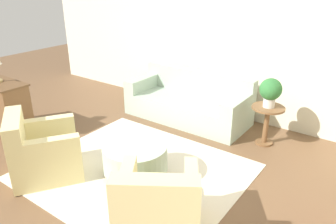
{
  "coord_description": "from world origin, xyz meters",
  "views": [
    {
      "loc": [
        2.61,
        -2.85,
        2.54
      ],
      "look_at": [
        0.15,
        0.55,
        0.75
      ],
      "focal_mm": 35.0,
      "sensor_mm": 36.0,
      "label": 1
    }
  ],
  "objects_px": {
    "side_table": "(267,119)",
    "dresser": "(3,106)",
    "armchair_right": "(158,210)",
    "potted_plant_on_side_table": "(271,91)",
    "ottoman_table": "(135,157)",
    "armchair_left": "(41,152)",
    "couch": "(189,103)"
  },
  "relations": [
    {
      "from": "armchair_right",
      "to": "dresser",
      "type": "bearing_deg",
      "value": 173.32
    },
    {
      "from": "side_table",
      "to": "armchair_right",
      "type": "bearing_deg",
      "value": -93.39
    },
    {
      "from": "couch",
      "to": "armchair_right",
      "type": "bearing_deg",
      "value": -63.32
    },
    {
      "from": "side_table",
      "to": "potted_plant_on_side_table",
      "type": "relative_size",
      "value": 1.39
    },
    {
      "from": "dresser",
      "to": "ottoman_table",
      "type": "bearing_deg",
      "value": 5.41
    },
    {
      "from": "potted_plant_on_side_table",
      "to": "armchair_left",
      "type": "bearing_deg",
      "value": -128.89
    },
    {
      "from": "armchair_left",
      "to": "potted_plant_on_side_table",
      "type": "bearing_deg",
      "value": 51.11
    },
    {
      "from": "armchair_left",
      "to": "side_table",
      "type": "bearing_deg",
      "value": 51.11
    },
    {
      "from": "armchair_right",
      "to": "potted_plant_on_side_table",
      "type": "relative_size",
      "value": 2.54
    },
    {
      "from": "armchair_left",
      "to": "dresser",
      "type": "height_order",
      "value": "dresser"
    },
    {
      "from": "couch",
      "to": "ottoman_table",
      "type": "height_order",
      "value": "couch"
    },
    {
      "from": "armchair_right",
      "to": "dresser",
      "type": "distance_m",
      "value": 3.63
    },
    {
      "from": "couch",
      "to": "side_table",
      "type": "height_order",
      "value": "couch"
    },
    {
      "from": "couch",
      "to": "armchair_right",
      "type": "relative_size",
      "value": 1.96
    },
    {
      "from": "ottoman_table",
      "to": "dresser",
      "type": "bearing_deg",
      "value": -174.59
    },
    {
      "from": "armchair_left",
      "to": "potted_plant_on_side_table",
      "type": "height_order",
      "value": "potted_plant_on_side_table"
    },
    {
      "from": "couch",
      "to": "armchair_right",
      "type": "xyz_separation_m",
      "value": [
        1.38,
        -2.75,
        0.04
      ]
    },
    {
      "from": "couch",
      "to": "potted_plant_on_side_table",
      "type": "distance_m",
      "value": 1.65
    },
    {
      "from": "armchair_left",
      "to": "side_table",
      "type": "distance_m",
      "value": 3.35
    },
    {
      "from": "armchair_left",
      "to": "potted_plant_on_side_table",
      "type": "relative_size",
      "value": 2.54
    },
    {
      "from": "potted_plant_on_side_table",
      "to": "ottoman_table",
      "type": "bearing_deg",
      "value": -118.49
    },
    {
      "from": "dresser",
      "to": "potted_plant_on_side_table",
      "type": "relative_size",
      "value": 2.32
    },
    {
      "from": "armchair_right",
      "to": "ottoman_table",
      "type": "distance_m",
      "value": 1.12
    },
    {
      "from": "armchair_right",
      "to": "ottoman_table",
      "type": "bearing_deg",
      "value": 142.81
    },
    {
      "from": "side_table",
      "to": "dresser",
      "type": "relative_size",
      "value": 0.6
    },
    {
      "from": "armchair_right",
      "to": "dresser",
      "type": "relative_size",
      "value": 1.1
    },
    {
      "from": "dresser",
      "to": "side_table",
      "type": "bearing_deg",
      "value": 30.23
    },
    {
      "from": "armchair_right",
      "to": "dresser",
      "type": "xyz_separation_m",
      "value": [
        -3.6,
        0.42,
        0.13
      ]
    },
    {
      "from": "couch",
      "to": "side_table",
      "type": "relative_size",
      "value": 3.57
    },
    {
      "from": "couch",
      "to": "armchair_left",
      "type": "distance_m",
      "value": 2.81
    },
    {
      "from": "side_table",
      "to": "potted_plant_on_side_table",
      "type": "distance_m",
      "value": 0.47
    },
    {
      "from": "armchair_right",
      "to": "potted_plant_on_side_table",
      "type": "bearing_deg",
      "value": 86.61
    }
  ]
}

